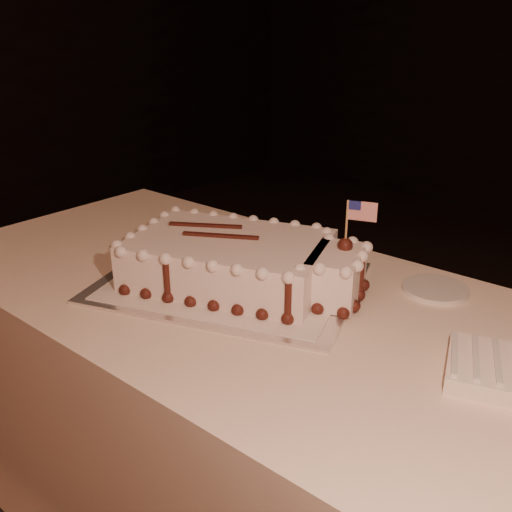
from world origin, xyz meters
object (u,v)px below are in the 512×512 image
Objects in this scene: cake_board at (230,282)px; sheet_cake at (242,261)px; banquet_table at (373,494)px; side_plate at (435,289)px.

cake_board is 1.01× the size of sheet_cake.
sheet_cake reaches higher than banquet_table.
sheet_cake is (-0.39, 0.02, 0.44)m from banquet_table.
side_plate reaches higher than banquet_table.
banquet_table is at bearing -84.23° from side_plate.
side_plate is at bearing 95.77° from banquet_table.
cake_board is (-0.41, 0.01, 0.38)m from banquet_table.
banquet_table is 4.18× the size of sheet_cake.
banquet_table is 0.56m from cake_board.
sheet_cake is 0.45m from side_plate.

